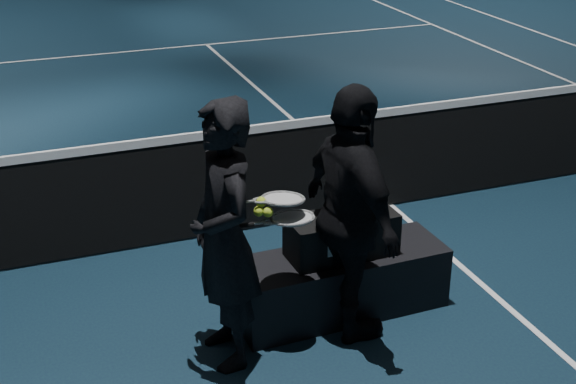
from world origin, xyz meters
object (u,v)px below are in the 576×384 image
at_px(player_a, 224,236).
at_px(racket_upper, 283,199).
at_px(player_bench, 340,283).
at_px(tennis_balls, 263,209).
at_px(player_b, 351,216).
at_px(racket_bag, 342,235).
at_px(racket_lower, 293,218).

bearing_deg(player_a, racket_upper, 90.71).
distance_m(player_bench, racket_upper, 1.00).
xyz_separation_m(player_bench, tennis_balls, (-0.65, -0.24, 0.80)).
distance_m(player_a, player_b, 0.85).
distance_m(player_bench, player_a, 1.15).
bearing_deg(player_a, player_b, 85.00).
height_order(player_bench, tennis_balls, tennis_balls).
bearing_deg(tennis_balls, player_bench, 20.12).
bearing_deg(racket_bag, racket_lower, -153.02).
height_order(player_bench, racket_bag, racket_bag).
bearing_deg(player_a, racket_lower, 85.00).
bearing_deg(racket_lower, tennis_balls, 178.53).
distance_m(player_bench, tennis_balls, 1.06).
height_order(racket_bag, tennis_balls, tennis_balls).
height_order(player_bench, player_a, player_a).
bearing_deg(player_bench, racket_lower, -153.02).
height_order(player_b, racket_upper, player_b).
bearing_deg(player_b, player_a, 82.94).
relative_size(player_a, tennis_balls, 14.72).
height_order(racket_bag, racket_lower, racket_lower).
xyz_separation_m(racket_bag, player_a, (-0.91, -0.24, 0.28)).
distance_m(player_bench, racket_lower, 0.88).
xyz_separation_m(player_a, tennis_balls, (0.26, -0.00, 0.15)).
bearing_deg(player_b, player_bench, -18.50).
xyz_separation_m(racket_bag, racket_upper, (-0.51, -0.21, 0.45)).
relative_size(player_a, player_b, 1.00).
bearing_deg(tennis_balls, player_b, -1.93).
bearing_deg(player_b, racket_upper, 77.86).
relative_size(player_bench, racket_lower, 2.23).
relative_size(racket_upper, tennis_balls, 5.67).
relative_size(player_b, racket_upper, 2.60).
height_order(player_bench, racket_lower, racket_lower).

